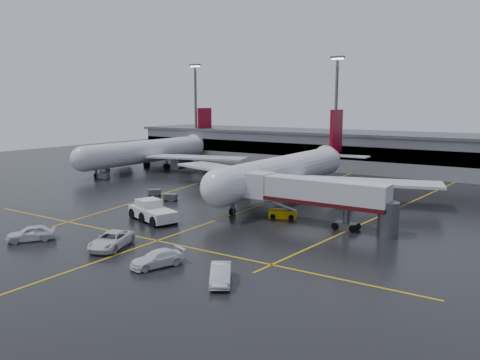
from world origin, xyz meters
The scene contains 22 objects.
ground centered at (0.00, 0.00, 0.00)m, with size 220.00×220.00×0.00m, color black.
apron_line_centre centered at (0.00, 0.00, 0.01)m, with size 0.25×90.00×0.02m, color gold.
apron_line_stop centered at (0.00, -22.00, 0.01)m, with size 60.00×0.25×0.02m, color gold.
apron_line_left centered at (-20.00, 10.00, 0.01)m, with size 0.25×70.00×0.02m, color gold.
apron_line_right centered at (18.00, 10.00, 0.01)m, with size 0.25×70.00×0.02m, color gold.
terminal centered at (0.00, 47.93, 4.32)m, with size 122.00×19.00×8.60m.
light_mast_left centered at (-45.00, 42.00, 14.47)m, with size 3.00×1.20×25.45m.
light_mast_mid centered at (-5.00, 42.00, 14.47)m, with size 3.00×1.20×25.45m.
main_airliner centered at (0.00, 9.70, 4.21)m, with size 48.80×45.60×14.10m.
second_airliner centered at (-42.00, 21.70, 4.21)m, with size 48.80×45.60×14.10m.
jet_bridge centered at (11.87, -6.00, 3.93)m, with size 19.90×3.40×6.05m.
pushback_tractor centered at (-6.99, -15.43, 1.12)m, with size 8.46×5.51×2.81m.
belt_loader centered at (6.67, -4.83, 0.57)m, with size 3.94×2.75×2.30m.
service_van_a centered at (-2.21, -26.64, 0.86)m, with size 2.87×6.22×1.73m, color white.
service_van_b centered at (5.80, -28.21, 0.76)m, with size 2.12×5.22×1.52m, color white.
service_van_c centered at (13.24, -28.35, 0.80)m, with size 1.70×4.88×1.61m, color silver.
service_van_d centered at (-11.76, -29.66, 0.88)m, with size 2.07×5.15×1.75m, color white.
baggage_cart_a centered at (-13.46, -4.46, 0.63)m, with size 2.38×2.12×1.12m.
baggage_cart_b centered at (-18.37, -2.81, 0.63)m, with size 2.37×2.28×1.12m.
baggage_cart_c centered at (-11.33, 6.45, 0.63)m, with size 2.21×1.65×1.12m.
baggage_cart_d centered at (-46.75, 11.36, 0.63)m, with size 2.01×1.31×1.12m.
baggage_cart_e centered at (-39.13, 4.45, 0.63)m, with size 2.34×1.94×1.12m.
Camera 1 is at (35.78, -59.88, 15.18)m, focal length 35.57 mm.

